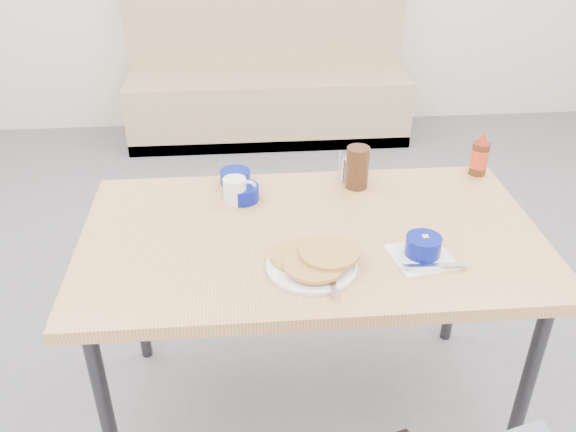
{
  "coord_description": "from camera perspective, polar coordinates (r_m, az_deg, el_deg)",
  "views": [
    {
      "loc": [
        -0.2,
        -1.3,
        1.76
      ],
      "look_at": [
        -0.07,
        0.25,
        0.82
      ],
      "focal_mm": 38.0,
      "sensor_mm": 36.0,
      "label": 1
    }
  ],
  "objects": [
    {
      "name": "grits_setting",
      "position": [
        1.77,
        12.51,
        -3.03
      ],
      "size": [
        0.21,
        0.19,
        0.07
      ],
      "rotation": [
        0.0,
        0.0,
        0.19
      ],
      "color": "white",
      "rests_on": "dining_table"
    },
    {
      "name": "creamer_bowl",
      "position": [
        2.13,
        -4.96,
        3.64
      ],
      "size": [
        0.11,
        0.11,
        0.05
      ],
      "rotation": [
        0.0,
        0.0,
        0.06
      ],
      "color": "#051180",
      "rests_on": "dining_table"
    },
    {
      "name": "pancake_plate",
      "position": [
        1.7,
        2.38,
        -4.28
      ],
      "size": [
        0.26,
        0.28,
        0.05
      ],
      "rotation": [
        0.0,
        0.0,
        -0.38
      ],
      "color": "white",
      "rests_on": "dining_table"
    },
    {
      "name": "booth_bench",
      "position": [
        4.33,
        -1.9,
        12.05
      ],
      "size": [
        1.9,
        0.56,
        1.22
      ],
      "color": "tan",
      "rests_on": "ground"
    },
    {
      "name": "syrup_bottle",
      "position": [
        2.27,
        17.5,
        5.36
      ],
      "size": [
        0.06,
        0.06,
        0.16
      ],
      "rotation": [
        0.0,
        0.0,
        0.13
      ],
      "color": "#47230F",
      "rests_on": "dining_table"
    },
    {
      "name": "butter_bowl",
      "position": [
        2.03,
        -4.29,
        2.16
      ],
      "size": [
        0.11,
        0.11,
        0.05
      ],
      "rotation": [
        0.0,
        0.0,
        0.08
      ],
      "color": "#051180",
      "rests_on": "dining_table"
    },
    {
      "name": "coffee_mug",
      "position": [
        2.0,
        -4.89,
        2.42
      ],
      "size": [
        0.11,
        0.08,
        0.09
      ],
      "rotation": [
        0.0,
        0.0,
        0.19
      ],
      "color": "white",
      "rests_on": "dining_table"
    },
    {
      "name": "amber_tumbler",
      "position": [
        2.09,
        6.51,
        4.54
      ],
      "size": [
        0.1,
        0.1,
        0.15
      ],
      "primitive_type": "cylinder",
      "rotation": [
        0.0,
        0.0,
        0.33
      ],
      "color": "#3B2312",
      "rests_on": "dining_table"
    },
    {
      "name": "dining_table",
      "position": [
        1.89,
        2.16,
        -3.11
      ],
      "size": [
        1.4,
        0.8,
        0.76
      ],
      "color": "tan",
      "rests_on": "ground"
    },
    {
      "name": "condiment_caddy",
      "position": [
        2.16,
        5.92,
        4.37
      ],
      "size": [
        0.1,
        0.07,
        0.11
      ],
      "rotation": [
        0.0,
        0.0,
        0.21
      ],
      "color": "silver",
      "rests_on": "dining_table"
    }
  ]
}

